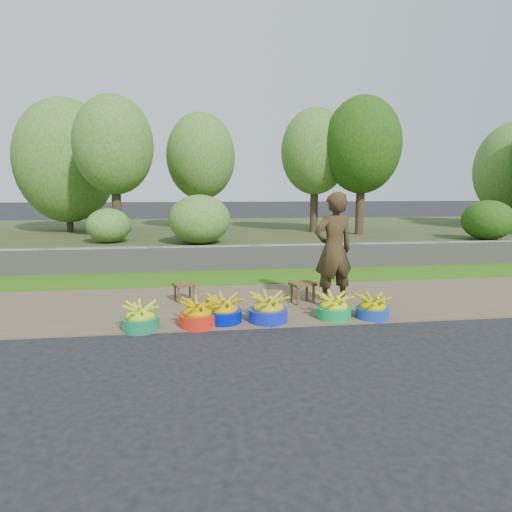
{
  "coord_description": "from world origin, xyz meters",
  "views": [
    {
      "loc": [
        -1.29,
        -5.24,
        1.77
      ],
      "look_at": [
        -0.4,
        1.3,
        0.75
      ],
      "focal_mm": 30.0,
      "sensor_mm": 36.0,
      "label": 1
    }
  ],
  "objects": [
    {
      "name": "ground_plane",
      "position": [
        0.0,
        0.0,
        0.0
      ],
      "size": [
        120.0,
        120.0,
        0.0
      ],
      "primitive_type": "plane",
      "color": "black",
      "rests_on": "ground"
    },
    {
      "name": "dirt_shoulder",
      "position": [
        0.0,
        1.25,
        0.01
      ],
      "size": [
        80.0,
        2.5,
        0.02
      ],
      "primitive_type": "cube",
      "color": "brown",
      "rests_on": "ground"
    },
    {
      "name": "grass_verge",
      "position": [
        0.0,
        3.25,
        0.02
      ],
      "size": [
        80.0,
        1.5,
        0.04
      ],
      "primitive_type": "cube",
      "color": "#336A11",
      "rests_on": "ground"
    },
    {
      "name": "retaining_wall",
      "position": [
        0.0,
        4.1,
        0.28
      ],
      "size": [
        80.0,
        0.35,
        0.55
      ],
      "primitive_type": "cube",
      "color": "gray",
      "rests_on": "ground"
    },
    {
      "name": "earth_bank",
      "position": [
        0.0,
        9.0,
        0.25
      ],
      "size": [
        80.0,
        10.0,
        0.5
      ],
      "primitive_type": "cube",
      "color": "#394420",
      "rests_on": "ground"
    },
    {
      "name": "vegetation",
      "position": [
        2.47,
        7.38,
        2.54
      ],
      "size": [
        34.71,
        6.68,
        3.98
      ],
      "color": "#392B1B",
      "rests_on": "earth_bank"
    },
    {
      "name": "basin_a",
      "position": [
        -2.04,
        0.17,
        0.16
      ],
      "size": [
        0.47,
        0.47,
        0.35
      ],
      "color": "#167B4A",
      "rests_on": "ground"
    },
    {
      "name": "basin_b",
      "position": [
        -1.32,
        0.2,
        0.16
      ],
      "size": [
        0.49,
        0.49,
        0.37
      ],
      "color": "red",
      "rests_on": "ground"
    },
    {
      "name": "basin_c",
      "position": [
        -0.98,
        0.31,
        0.17
      ],
      "size": [
        0.5,
        0.5,
        0.38
      ],
      "color": "#0012B7",
      "rests_on": "ground"
    },
    {
      "name": "basin_d",
      "position": [
        -0.38,
        0.26,
        0.18
      ],
      "size": [
        0.53,
        0.53,
        0.39
      ],
      "color": "#1125C3",
      "rests_on": "ground"
    },
    {
      "name": "basin_e",
      "position": [
        0.55,
        0.28,
        0.16
      ],
      "size": [
        0.48,
        0.48,
        0.36
      ],
      "color": "#0D9949",
      "rests_on": "ground"
    },
    {
      "name": "basin_f",
      "position": [
        1.08,
        0.22,
        0.15
      ],
      "size": [
        0.45,
        0.45,
        0.34
      ],
      "color": "#1B3BAF",
      "rests_on": "ground"
    },
    {
      "name": "stool_left",
      "position": [
        -1.53,
        1.48,
        0.25
      ],
      "size": [
        0.4,
        0.35,
        0.29
      ],
      "rotation": [
        0.0,
        0.0,
        0.38
      ],
      "color": "brown",
      "rests_on": "dirt_shoulder"
    },
    {
      "name": "stool_right",
      "position": [
        0.31,
        1.12,
        0.28
      ],
      "size": [
        0.44,
        0.38,
        0.32
      ],
      "rotation": [
        0.0,
        0.0,
        0.31
      ],
      "color": "brown",
      "rests_on": "dirt_shoulder"
    },
    {
      "name": "vendor_woman",
      "position": [
        0.72,
        0.89,
        0.88
      ],
      "size": [
        0.7,
        0.53,
        1.73
      ],
      "primitive_type": "imported",
      "rotation": [
        0.0,
        0.0,
        3.33
      ],
      "color": "black",
      "rests_on": "dirt_shoulder"
    }
  ]
}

